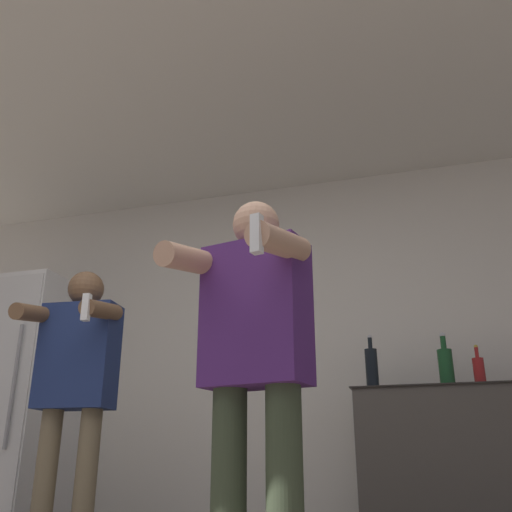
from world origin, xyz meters
name	(u,v)px	position (x,y,z in m)	size (l,w,h in m)	color
wall_back	(271,350)	(0.00, 2.64, 1.27)	(7.00, 0.06, 2.55)	silver
ceiling_slab	(211,89)	(0.00, 1.31, 2.57)	(7.00, 3.13, 0.05)	silver
refrigerator	(22,405)	(-1.77, 2.27, 0.90)	(0.63, 0.72, 1.80)	white
counter	(505,471)	(1.43, 2.36, 0.46)	(1.62, 0.54, 0.92)	#47423D
bottle_red_label	(479,370)	(1.36, 2.28, 1.01)	(0.07, 0.07, 0.24)	maroon
bottle_amber_bourbon	(372,368)	(0.74, 2.28, 1.06)	(0.08, 0.08, 0.34)	black
bottle_dark_rum	(446,366)	(1.17, 2.28, 1.05)	(0.09, 0.09, 0.33)	#194723
person_woman_foreground	(254,352)	(0.43, 0.78, 0.90)	(0.56, 0.55, 1.54)	#38422D
person_man_side	(76,374)	(-0.80, 1.45, 0.96)	(0.52, 0.50, 1.56)	#75664C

